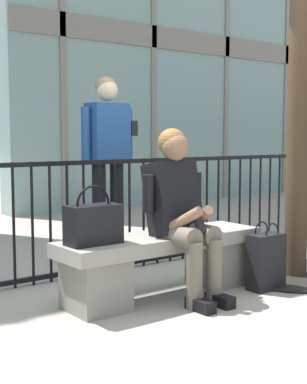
# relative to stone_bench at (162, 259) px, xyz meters

# --- Properties ---
(ground_plane) EXTENTS (60.00, 60.00, 0.00)m
(ground_plane) POSITION_rel_stone_bench_xyz_m (0.00, 0.00, -0.27)
(ground_plane) COLOR #A8A091
(stone_bench) EXTENTS (1.60, 0.44, 0.45)m
(stone_bench) POSITION_rel_stone_bench_xyz_m (0.00, 0.00, 0.00)
(stone_bench) COLOR gray
(stone_bench) RESTS_ON ground
(seated_person_with_phone) EXTENTS (0.52, 0.66, 1.21)m
(seated_person_with_phone) POSITION_rel_stone_bench_xyz_m (0.07, -0.13, 0.38)
(seated_person_with_phone) COLOR #6B6051
(seated_person_with_phone) RESTS_ON ground
(handbag_on_bench) EXTENTS (0.36, 0.18, 0.39)m
(handbag_on_bench) POSITION_rel_stone_bench_xyz_m (-0.58, -0.01, 0.32)
(handbag_on_bench) COLOR black
(handbag_on_bench) RESTS_ON stone_bench
(shopping_bag) EXTENTS (0.29, 0.15, 0.51)m
(shopping_bag) POSITION_rel_stone_bench_xyz_m (0.73, -0.35, -0.05)
(shopping_bag) COLOR black
(shopping_bag) RESTS_ON ground
(bystander_at_railing) EXTENTS (0.55, 0.27, 1.71)m
(bystander_at_railing) POSITION_rel_stone_bench_xyz_m (0.39, 1.31, 0.73)
(bystander_at_railing) COLOR black
(bystander_at_railing) RESTS_ON ground
(plaza_railing) EXTENTS (9.19, 0.04, 0.96)m
(plaza_railing) POSITION_rel_stone_bench_xyz_m (0.00, 0.84, 0.22)
(plaza_railing) COLOR black
(plaza_railing) RESTS_ON ground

